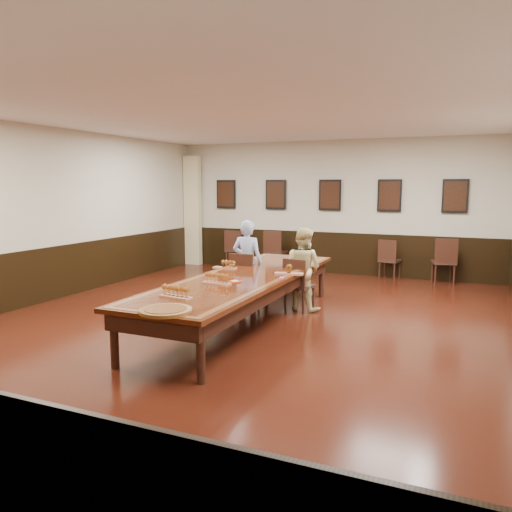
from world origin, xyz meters
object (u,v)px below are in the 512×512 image
at_px(spare_chair_c, 390,259).
at_px(spare_chair_d, 444,261).
at_px(person_man, 247,262).
at_px(person_woman, 303,269).
at_px(spare_chair_a, 236,249).
at_px(spare_chair_b, 276,251).
at_px(carved_platter, 166,310).
at_px(chair_man, 245,279).
at_px(conference_table, 243,285).
at_px(chair_woman, 299,284).

xyz_separation_m(spare_chair_c, spare_chair_d, (1.16, -0.08, 0.05)).
height_order(person_man, person_woman, person_man).
xyz_separation_m(spare_chair_a, spare_chair_b, (1.17, -0.12, 0.02)).
bearing_deg(spare_chair_d, spare_chair_a, -14.86).
bearing_deg(spare_chair_c, carved_platter, 90.70).
relative_size(chair_man, person_man, 0.63).
height_order(spare_chair_b, conference_table, spare_chair_b).
relative_size(chair_man, conference_table, 0.19).
relative_size(spare_chair_a, carved_platter, 1.37).
bearing_deg(spare_chair_c, chair_man, 72.97).
bearing_deg(conference_table, person_woman, 66.29).
height_order(spare_chair_c, person_man, person_man).
bearing_deg(spare_chair_c, spare_chair_b, 12.90).
distance_m(chair_woman, spare_chair_a, 4.72).
height_order(spare_chair_a, spare_chair_c, spare_chair_a).
bearing_deg(chair_woman, conference_table, 76.92).
distance_m(person_woman, carved_platter, 3.59).
distance_m(spare_chair_a, person_woman, 4.66).
distance_m(person_man, person_woman, 1.03).
relative_size(chair_man, spare_chair_d, 0.95).
distance_m(spare_chair_d, person_man, 4.67).
height_order(chair_woman, spare_chair_d, spare_chair_d).
distance_m(spare_chair_a, spare_chair_c, 3.96).
xyz_separation_m(chair_woman, person_woman, (0.02, 0.09, 0.26)).
relative_size(person_man, person_woman, 1.07).
xyz_separation_m(spare_chair_d, person_man, (-3.13, -3.46, 0.26)).
bearing_deg(person_woman, spare_chair_c, -93.52).
relative_size(chair_woman, spare_chair_c, 1.00).
bearing_deg(person_man, spare_chair_b, -79.42).
bearing_deg(person_man, spare_chair_c, -121.77).
bearing_deg(carved_platter, spare_chair_b, 101.61).
relative_size(spare_chair_b, person_woman, 0.72).
relative_size(chair_man, person_woman, 0.67).
bearing_deg(spare_chair_a, carved_platter, 103.37).
distance_m(chair_man, person_man, 0.30).
distance_m(spare_chair_a, spare_chair_b, 1.18).
bearing_deg(spare_chair_c, spare_chair_d, -172.30).
xyz_separation_m(spare_chair_b, spare_chair_c, (2.78, 0.07, -0.05)).
xyz_separation_m(spare_chair_c, person_man, (-1.98, -3.53, 0.31)).
bearing_deg(spare_chair_b, person_woman, 118.43).
xyz_separation_m(chair_woman, spare_chair_b, (-1.82, 3.53, 0.05)).
xyz_separation_m(spare_chair_d, carved_platter, (-2.50, -7.00, 0.27)).
relative_size(chair_woman, carved_platter, 1.28).
distance_m(person_man, carved_platter, 3.60).
distance_m(spare_chair_b, carved_platter, 7.16).
xyz_separation_m(spare_chair_b, carved_platter, (1.44, -7.01, 0.26)).
bearing_deg(carved_platter, spare_chair_c, 79.25).
height_order(spare_chair_a, spare_chair_b, spare_chair_b).
distance_m(spare_chair_c, person_man, 4.06).
xyz_separation_m(person_man, person_woman, (1.03, 0.02, -0.05)).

